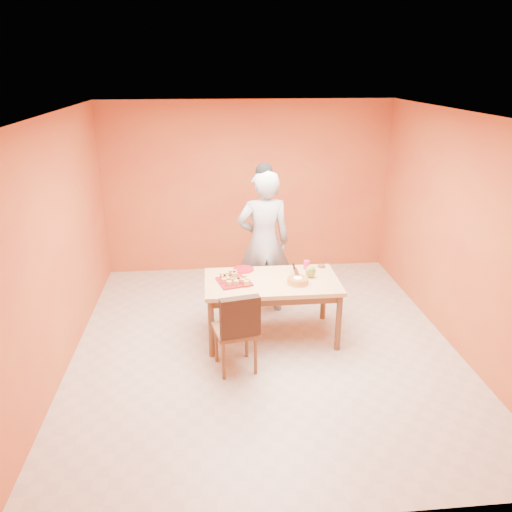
{
  "coord_description": "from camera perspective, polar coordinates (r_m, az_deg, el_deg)",
  "views": [
    {
      "loc": [
        -0.61,
        -5.21,
        3.17
      ],
      "look_at": [
        -0.08,
        0.3,
        1.04
      ],
      "focal_mm": 35.0,
      "sensor_mm": 36.0,
      "label": 1
    }
  ],
  "objects": [
    {
      "name": "checker_tin",
      "position": [
        6.41,
        7.47,
        -1.14
      ],
      "size": [
        0.09,
        0.09,
        0.03
      ],
      "primitive_type": "cylinder",
      "rotation": [
        0.0,
        0.0,
        0.01
      ],
      "color": "#3A1C0F",
      "rests_on": "dining_table"
    },
    {
      "name": "white_cake_plate",
      "position": [
        5.9,
        4.78,
        -3.1
      ],
      "size": [
        0.28,
        0.28,
        0.01
      ],
      "primitive_type": "cylinder",
      "rotation": [
        0.0,
        0.0,
        -0.15
      ],
      "color": "white",
      "rests_on": "dining_table"
    },
    {
      "name": "dining_table",
      "position": [
        6.02,
        1.81,
        -3.58
      ],
      "size": [
        1.6,
        0.9,
        0.76
      ],
      "color": "#DEB074",
      "rests_on": "floor"
    },
    {
      "name": "pastry_platter",
      "position": [
        5.91,
        -2.51,
        -2.94
      ],
      "size": [
        0.44,
        0.44,
        0.02
      ],
      "primitive_type": "cube",
      "rotation": [
        0.0,
        0.0,
        0.26
      ],
      "color": "maroon",
      "rests_on": "dining_table"
    },
    {
      "name": "person",
      "position": [
        6.59,
        0.89,
        1.54
      ],
      "size": [
        0.74,
        0.52,
        1.95
      ],
      "primitive_type": "imported",
      "rotation": [
        0.0,
        0.0,
        3.22
      ],
      "color": "gray",
      "rests_on": "floor"
    },
    {
      "name": "pastry_pile",
      "position": [
        5.89,
        -2.52,
        -2.37
      ],
      "size": [
        0.33,
        0.33,
        0.11
      ],
      "primitive_type": null,
      "color": "#E3B861",
      "rests_on": "pastry_platter"
    },
    {
      "name": "dining_chair",
      "position": [
        5.45,
        -2.38,
        -8.34
      ],
      "size": [
        0.52,
        0.59,
        0.96
      ],
      "rotation": [
        0.0,
        0.0,
        0.2
      ],
      "color": "brown",
      "rests_on": "floor"
    },
    {
      "name": "floor",
      "position": [
        6.13,
        0.98,
        -10.13
      ],
      "size": [
        5.0,
        5.0,
        0.0
      ],
      "primitive_type": "plane",
      "color": "beige",
      "rests_on": "ground"
    },
    {
      "name": "wall_left",
      "position": [
        5.76,
        -21.78,
        1.05
      ],
      "size": [
        0.0,
        5.0,
        5.0
      ],
      "primitive_type": "plane",
      "rotation": [
        1.57,
        0.0,
        1.57
      ],
      "color": "#C3682D",
      "rests_on": "floor"
    },
    {
      "name": "red_dinner_plate",
      "position": [
        6.27,
        -1.44,
        -1.53
      ],
      "size": [
        0.28,
        0.28,
        0.02
      ],
      "primitive_type": "cylinder",
      "rotation": [
        0.0,
        0.0,
        0.08
      ],
      "color": "maroon",
      "rests_on": "dining_table"
    },
    {
      "name": "wall_back",
      "position": [
        7.95,
        -1.0,
        7.76
      ],
      "size": [
        4.5,
        0.0,
        4.5
      ],
      "primitive_type": "plane",
      "rotation": [
        1.57,
        0.0,
        0.0
      ],
      "color": "#C3682D",
      "rests_on": "floor"
    },
    {
      "name": "sponge_cake",
      "position": [
        5.89,
        4.79,
        -2.79
      ],
      "size": [
        0.28,
        0.28,
        0.06
      ],
      "primitive_type": "cylinder",
      "rotation": [
        0.0,
        0.0,
        0.15
      ],
      "color": "orange",
      "rests_on": "white_cake_plate"
    },
    {
      "name": "egg_ornament",
      "position": [
        6.05,
        6.26,
        -1.77
      ],
      "size": [
        0.13,
        0.1,
        0.16
      ],
      "primitive_type": "ellipsoid",
      "rotation": [
        0.0,
        0.0,
        0.01
      ],
      "color": "olive",
      "rests_on": "dining_table"
    },
    {
      "name": "magenta_glass",
      "position": [
        6.31,
        5.79,
        -1.0
      ],
      "size": [
        0.1,
        0.1,
        0.11
      ],
      "primitive_type": "cylinder",
      "rotation": [
        0.0,
        0.0,
        0.39
      ],
      "color": "#D52059",
      "rests_on": "dining_table"
    },
    {
      "name": "wall_right",
      "position": [
        6.21,
        22.17,
        2.4
      ],
      "size": [
        0.0,
        5.0,
        5.0
      ],
      "primitive_type": "plane",
      "rotation": [
        1.57,
        0.0,
        -1.57
      ],
      "color": "#C3682D",
      "rests_on": "floor"
    },
    {
      "name": "ceiling",
      "position": [
        5.27,
        1.17,
        15.9
      ],
      "size": [
        5.0,
        5.0,
        0.0
      ],
      "primitive_type": "plane",
      "rotation": [
        3.14,
        0.0,
        0.0
      ],
      "color": "white",
      "rests_on": "wall_back"
    },
    {
      "name": "cake_server",
      "position": [
        6.04,
        4.6,
        -1.8
      ],
      "size": [
        0.05,
        0.25,
        0.01
      ],
      "primitive_type": "cube",
      "rotation": [
        0.0,
        0.0,
        -0.02
      ],
      "color": "silver",
      "rests_on": "sponge_cake"
    }
  ]
}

